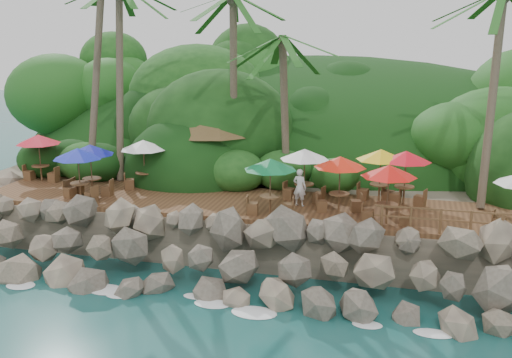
# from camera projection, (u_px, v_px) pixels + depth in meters

# --- Properties ---
(ground) EXTENTS (140.00, 140.00, 0.00)m
(ground) POSITION_uv_depth(u_px,v_px,m) (215.00, 306.00, 21.97)
(ground) COLOR #19514F
(ground) RESTS_ON ground
(land_base) EXTENTS (32.00, 25.20, 2.10)m
(land_base) POSITION_uv_depth(u_px,v_px,m) (297.00, 178.00, 36.74)
(land_base) COLOR gray
(land_base) RESTS_ON ground
(jungle_hill) EXTENTS (44.80, 28.00, 15.40)m
(jungle_hill) POSITION_uv_depth(u_px,v_px,m) (316.00, 168.00, 44.04)
(jungle_hill) COLOR #143811
(jungle_hill) RESTS_ON ground
(seawall) EXTENTS (29.00, 4.00, 2.30)m
(seawall) POSITION_uv_depth(u_px,v_px,m) (230.00, 258.00, 23.57)
(seawall) COLOR gray
(seawall) RESTS_ON ground
(terrace) EXTENTS (26.00, 5.00, 0.20)m
(terrace) POSITION_uv_depth(u_px,v_px,m) (256.00, 205.00, 27.07)
(terrace) COLOR brown
(terrace) RESTS_ON land_base
(jungle_foliage) EXTENTS (44.00, 16.00, 12.00)m
(jungle_foliage) POSITION_uv_depth(u_px,v_px,m) (294.00, 199.00, 36.06)
(jungle_foliage) COLOR #143811
(jungle_foliage) RESTS_ON ground
(foam_line) EXTENTS (25.20, 0.80, 0.06)m
(foam_line) POSITION_uv_depth(u_px,v_px,m) (217.00, 302.00, 22.24)
(foam_line) COLOR white
(foam_line) RESTS_ON ground
(palapa) EXTENTS (5.03, 5.03, 4.60)m
(palapa) POSITION_uv_depth(u_px,v_px,m) (211.00, 112.00, 30.84)
(palapa) COLOR brown
(palapa) RESTS_ON ground
(dining_clusters) EXTENTS (24.89, 5.44, 2.43)m
(dining_clusters) POSITION_uv_depth(u_px,v_px,m) (259.00, 160.00, 26.40)
(dining_clusters) COLOR brown
(dining_clusters) RESTS_ON terrace
(railing) EXTENTS (8.30, 0.10, 1.00)m
(railing) POSITION_uv_depth(u_px,v_px,m) (487.00, 222.00, 22.36)
(railing) COLOR brown
(railing) RESTS_ON terrace
(waiter) EXTENTS (0.70, 0.55, 1.69)m
(waiter) POSITION_uv_depth(u_px,v_px,m) (300.00, 187.00, 26.36)
(waiter) COLOR white
(waiter) RESTS_ON terrace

